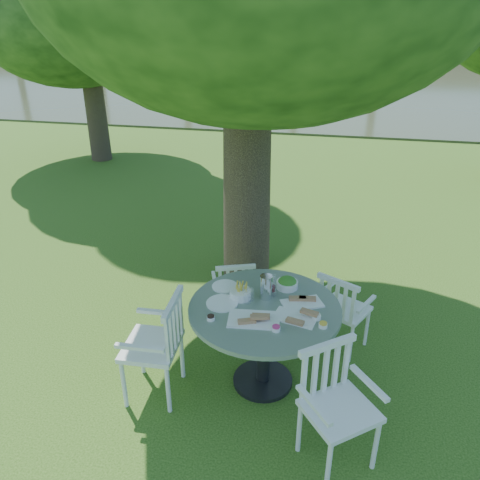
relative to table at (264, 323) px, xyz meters
name	(u,v)px	position (x,y,z in m)	size (l,w,h in m)	color
ground	(236,312)	(-0.49, 1.06, -0.68)	(140.00, 140.00, 0.00)	#1D3F0D
table	(264,323)	(0.00, 0.00, 0.00)	(1.34, 1.34, 0.85)	black
chair_ne	(340,308)	(0.67, 0.63, -0.16)	(0.59, 0.58, 0.88)	white
chair_nw	(235,289)	(-0.45, 0.80, -0.19)	(0.52, 0.51, 0.82)	white
chair_sw	(162,340)	(-0.85, -0.31, -0.08)	(0.50, 0.53, 1.01)	white
chair_se	(333,395)	(0.63, -0.65, -0.10)	(0.67, 0.67, 0.98)	white
tableware	(263,297)	(-0.03, 0.09, 0.22)	(1.09, 0.82, 0.22)	white
river	(326,77)	(-0.49, 24.06, -0.68)	(100.00, 28.00, 0.12)	#303721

